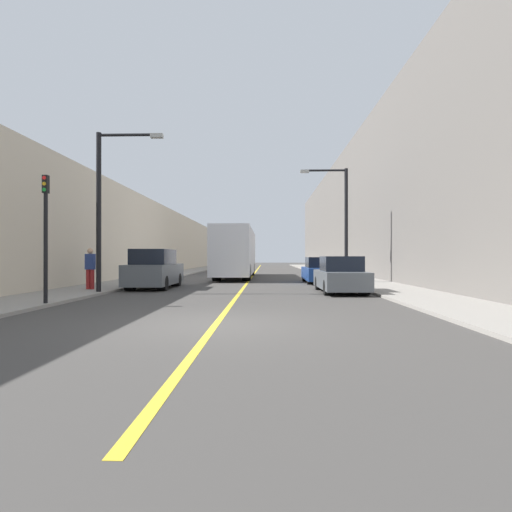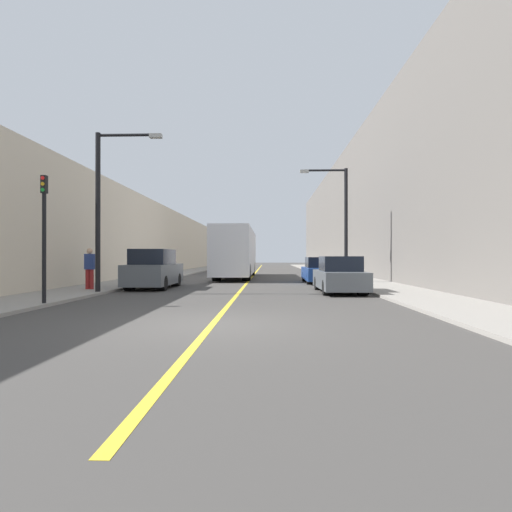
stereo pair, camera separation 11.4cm
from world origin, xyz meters
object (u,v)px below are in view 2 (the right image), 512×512
(street_lamp_right, at_px, (341,216))
(pedestrian, at_px, (90,268))
(parked_suv_left, at_px, (154,270))
(car_right_near, at_px, (339,276))
(car_right_mid, at_px, (320,271))
(traffic_light, at_px, (44,233))
(street_lamp_left, at_px, (105,199))
(bus, at_px, (236,252))

(street_lamp_right, relative_size, pedestrian, 3.60)
(parked_suv_left, xyz_separation_m, car_right_near, (8.59, -2.04, -0.18))
(parked_suv_left, distance_m, car_right_mid, 9.65)
(street_lamp_right, xyz_separation_m, traffic_light, (-11.07, -11.04, -1.65))
(car_right_near, height_order, street_lamp_left, street_lamp_left)
(parked_suv_left, relative_size, car_right_mid, 0.98)
(parked_suv_left, bearing_deg, street_lamp_left, -110.52)
(bus, relative_size, street_lamp_right, 1.87)
(car_right_mid, relative_size, street_lamp_right, 0.70)
(bus, distance_m, pedestrian, 13.04)
(street_lamp_left, bearing_deg, traffic_light, -92.49)
(car_right_mid, height_order, pedestrian, pedestrian)
(street_lamp_left, distance_m, street_lamp_right, 12.93)
(car_right_mid, xyz_separation_m, traffic_light, (-9.91, -11.56, 1.57))
(parked_suv_left, bearing_deg, pedestrian, -141.72)
(car_right_near, relative_size, car_right_mid, 0.95)
(car_right_near, bearing_deg, car_right_mid, 90.09)
(parked_suv_left, xyz_separation_m, traffic_light, (-1.33, -7.16, 1.38))
(street_lamp_left, bearing_deg, bus, 71.48)
(parked_suv_left, relative_size, pedestrian, 2.47)
(parked_suv_left, xyz_separation_m, street_lamp_left, (-1.15, -3.07, 3.02))
(car_right_mid, xyz_separation_m, street_lamp_right, (1.16, -0.52, 3.21))
(car_right_near, xyz_separation_m, car_right_mid, (-0.01, 6.45, -0.01))
(street_lamp_right, height_order, traffic_light, street_lamp_right)
(pedestrian, bearing_deg, car_right_near, -1.06)
(street_lamp_right, xyz_separation_m, pedestrian, (-12.07, -5.72, -2.86))
(street_lamp_right, height_order, pedestrian, street_lamp_right)
(car_right_mid, bearing_deg, car_right_near, -89.91)
(pedestrian, bearing_deg, bus, 64.82)
(bus, bearing_deg, street_lamp_right, -42.79)
(parked_suv_left, xyz_separation_m, pedestrian, (-2.33, -1.84, 0.17))
(car_right_near, distance_m, traffic_light, 11.27)
(bus, relative_size, pedestrian, 6.75)
(traffic_light, relative_size, pedestrian, 2.17)
(street_lamp_right, bearing_deg, street_lamp_left, -147.44)
(car_right_mid, height_order, traffic_light, traffic_light)
(street_lamp_left, bearing_deg, street_lamp_right, 32.56)
(pedestrian, bearing_deg, car_right_mid, 29.78)
(car_right_mid, bearing_deg, street_lamp_right, -24.04)
(car_right_near, xyz_separation_m, street_lamp_left, (-9.74, -1.03, 3.20))
(car_right_mid, distance_m, street_lamp_right, 3.46)
(car_right_near, height_order, traffic_light, traffic_light)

